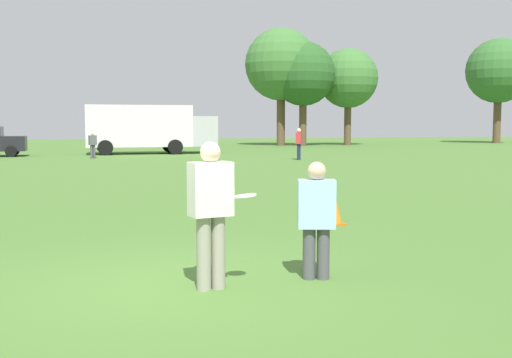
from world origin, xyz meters
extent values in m
plane|color=#47702D|center=(0.00, 0.00, 0.00)|extent=(150.03, 150.03, 0.00)
cylinder|color=gray|center=(0.39, -0.29, 0.44)|extent=(0.17, 0.17, 0.89)
cylinder|color=gray|center=(0.57, -0.25, 0.44)|extent=(0.17, 0.17, 0.89)
cube|color=silver|center=(0.48, -0.27, 1.21)|extent=(0.54, 0.38, 0.64)
sphere|color=beige|center=(0.48, -0.27, 1.65)|extent=(0.25, 0.25, 0.25)
cylinder|color=#4C4C51|center=(1.95, -0.14, 0.33)|extent=(0.16, 0.16, 0.66)
cylinder|color=#4C4C51|center=(1.78, -0.09, 0.33)|extent=(0.16, 0.16, 0.66)
cube|color=#9EC6E5|center=(1.87, -0.12, 0.97)|extent=(0.52, 0.38, 0.61)
sphere|color=#D8AD8C|center=(1.87, -0.12, 1.39)|extent=(0.23, 0.23, 0.23)
cylinder|color=white|center=(0.88, -0.36, 1.13)|extent=(0.27, 0.27, 0.07)
cube|color=#D8590C|center=(3.72, 3.81, 0.01)|extent=(0.32, 0.32, 0.03)
cone|color=orange|center=(3.72, 3.81, 0.26)|extent=(0.24, 0.24, 0.45)
cylinder|color=black|center=(-5.79, 33.83, 0.33)|extent=(0.67, 0.24, 0.66)
cylinder|color=black|center=(-5.74, 31.83, 0.33)|extent=(0.67, 0.24, 0.66)
cube|color=white|center=(1.93, 33.93, 1.83)|extent=(6.86, 2.66, 2.70)
cube|color=#B2B2B7|center=(6.13, 34.03, 1.48)|extent=(1.86, 2.34, 2.00)
cylinder|color=black|center=(4.11, 35.35, 0.48)|extent=(0.97, 0.30, 0.96)
cylinder|color=black|center=(4.17, 32.61, 0.48)|extent=(0.97, 0.30, 0.96)
cylinder|color=black|center=(-0.31, 35.25, 0.48)|extent=(0.97, 0.30, 0.96)
cylinder|color=black|center=(-0.25, 32.51, 0.48)|extent=(0.97, 0.30, 0.96)
cylinder|color=#4C4C51|center=(-1.07, 29.01, 0.39)|extent=(0.15, 0.15, 0.77)
cylinder|color=#4C4C51|center=(-0.92, 29.08, 0.39)|extent=(0.15, 0.15, 0.77)
cube|color=#595960|center=(-1.00, 29.05, 1.05)|extent=(0.48, 0.41, 0.55)
sphere|color=beige|center=(-1.00, 29.05, 1.42)|extent=(0.21, 0.21, 0.21)
cylinder|color=#1E234C|center=(10.03, 24.89, 0.44)|extent=(0.16, 0.16, 0.88)
cylinder|color=#1E234C|center=(9.94, 24.73, 0.44)|extent=(0.16, 0.16, 0.88)
cube|color=red|center=(9.99, 24.81, 1.19)|extent=(0.47, 0.55, 0.62)
sphere|color=beige|center=(9.99, 24.81, 1.62)|extent=(0.24, 0.24, 0.24)
cylinder|color=brown|center=(15.52, 46.47, 2.28)|extent=(0.76, 0.76, 4.56)
sphere|color=#3D7033|center=(15.52, 46.47, 7.33)|extent=(6.52, 6.52, 6.52)
cylinder|color=brown|center=(17.26, 45.40, 2.00)|extent=(0.67, 0.67, 4.01)
sphere|color=#285623|center=(17.26, 45.40, 6.44)|extent=(5.72, 5.72, 5.72)
cylinder|color=brown|center=(21.92, 46.18, 1.92)|extent=(0.64, 0.64, 3.85)
sphere|color=#3D7033|center=(21.92, 46.18, 6.18)|extent=(5.49, 5.49, 5.49)
cylinder|color=brown|center=(39.04, 47.74, 2.29)|extent=(0.76, 0.76, 4.58)
sphere|color=#33662D|center=(39.04, 47.74, 7.36)|extent=(6.54, 6.54, 6.54)
camera|label=1|loc=(-0.83, -7.43, 1.98)|focal=43.30mm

